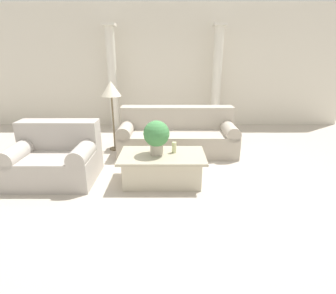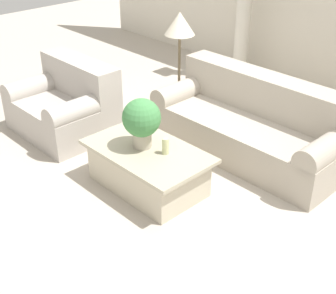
{
  "view_description": "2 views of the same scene",
  "coord_description": "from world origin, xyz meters",
  "px_view_note": "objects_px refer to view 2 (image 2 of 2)",
  "views": [
    {
      "loc": [
        0.11,
        -4.31,
        1.9
      ],
      "look_at": [
        0.11,
        -0.35,
        0.52
      ],
      "focal_mm": 28.0,
      "sensor_mm": 36.0,
      "label": 1
    },
    {
      "loc": [
        3.17,
        -3.26,
        2.87
      ],
      "look_at": [
        0.16,
        -0.37,
        0.48
      ],
      "focal_mm": 50.0,
      "sensor_mm": 36.0,
      "label": 2
    }
  ],
  "objects_px": {
    "loveseat": "(66,104)",
    "floor_lamp": "(180,28)",
    "sofa_long": "(252,124)",
    "potted_plant": "(142,120)",
    "coffee_table": "(148,168)"
  },
  "relations": [
    {
      "from": "loveseat",
      "to": "floor_lamp",
      "type": "distance_m",
      "value": 1.76
    },
    {
      "from": "potted_plant",
      "to": "coffee_table",
      "type": "bearing_deg",
      "value": -4.21
    },
    {
      "from": "sofa_long",
      "to": "potted_plant",
      "type": "bearing_deg",
      "value": -104.67
    },
    {
      "from": "coffee_table",
      "to": "floor_lamp",
      "type": "xyz_separation_m",
      "value": [
        -1.05,
        1.51,
        0.99
      ]
    },
    {
      "from": "sofa_long",
      "to": "potted_plant",
      "type": "height_order",
      "value": "potted_plant"
    },
    {
      "from": "loveseat",
      "to": "floor_lamp",
      "type": "xyz_separation_m",
      "value": [
        0.67,
        1.38,
        0.85
      ]
    },
    {
      "from": "loveseat",
      "to": "potted_plant",
      "type": "relative_size",
      "value": 2.42
    },
    {
      "from": "coffee_table",
      "to": "floor_lamp",
      "type": "distance_m",
      "value": 2.08
    },
    {
      "from": "potted_plant",
      "to": "floor_lamp",
      "type": "xyz_separation_m",
      "value": [
        -0.96,
        1.5,
        0.45
      ]
    },
    {
      "from": "loveseat",
      "to": "floor_lamp",
      "type": "height_order",
      "value": "floor_lamp"
    },
    {
      "from": "coffee_table",
      "to": "sofa_long",
      "type": "bearing_deg",
      "value": 78.68
    },
    {
      "from": "sofa_long",
      "to": "floor_lamp",
      "type": "relative_size",
      "value": 1.64
    },
    {
      "from": "coffee_table",
      "to": "potted_plant",
      "type": "height_order",
      "value": "potted_plant"
    },
    {
      "from": "potted_plant",
      "to": "loveseat",
      "type": "bearing_deg",
      "value": 175.82
    },
    {
      "from": "loveseat",
      "to": "floor_lamp",
      "type": "bearing_deg",
      "value": 64.32
    }
  ]
}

